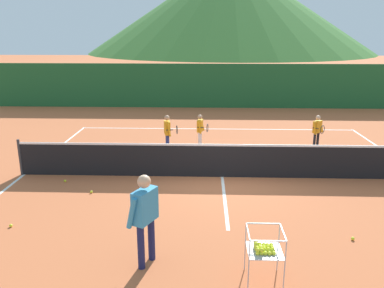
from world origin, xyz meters
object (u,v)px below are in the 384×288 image
at_px(student_1, 200,128).
at_px(student_2, 317,129).
at_px(tennis_net, 223,160).
at_px(tennis_ball_0, 65,181).
at_px(ball_cart, 264,249).
at_px(tennis_ball_6, 91,192).
at_px(instructor, 145,212).
at_px(tennis_ball_4, 353,239).
at_px(student_0, 168,130).
at_px(tennis_ball_3, 11,226).

height_order(student_1, student_2, student_2).
height_order(tennis_net, tennis_ball_0, tennis_net).
xyz_separation_m(tennis_net, tennis_ball_0, (-4.34, -0.55, -0.47)).
bearing_deg(tennis_ball_0, tennis_net, 7.18).
bearing_deg(ball_cart, tennis_ball_6, 138.10).
height_order(instructor, tennis_ball_4, instructor).
bearing_deg(instructor, tennis_ball_4, 13.17).
height_order(student_2, tennis_ball_0, student_2).
xyz_separation_m(student_0, ball_cart, (2.24, -7.04, -0.19)).
height_order(student_1, tennis_ball_6, student_1).
height_order(ball_cart, tennis_ball_4, ball_cart).
bearing_deg(tennis_ball_0, tennis_ball_6, -37.64).
relative_size(student_2, tennis_ball_0, 17.74).
distance_m(tennis_net, ball_cart, 4.76).
distance_m(student_2, tennis_ball_6, 7.98).
relative_size(student_1, tennis_ball_0, 17.65).
relative_size(student_1, tennis_ball_6, 17.65).
xyz_separation_m(tennis_net, ball_cart, (0.47, -4.74, 0.09)).
relative_size(ball_cart, tennis_ball_4, 13.22).
relative_size(student_2, tennis_ball_6, 17.74).
bearing_deg(student_0, tennis_ball_4, -53.47).
bearing_deg(tennis_ball_3, student_1, 56.74).
bearing_deg(student_0, tennis_ball_6, -114.56).
bearing_deg(student_2, student_1, 179.68).
relative_size(instructor, ball_cart, 1.87).
distance_m(instructor, student_0, 6.62).
xyz_separation_m(student_1, tennis_ball_3, (-3.92, -5.98, -0.69)).
height_order(ball_cart, tennis_ball_3, ball_cart).
xyz_separation_m(student_0, student_1, (1.10, 0.58, -0.05)).
xyz_separation_m(student_2, ball_cart, (-2.93, -7.59, -0.14)).
bearing_deg(tennis_ball_4, student_1, 116.43).
bearing_deg(instructor, student_0, 92.14).
height_order(tennis_net, tennis_ball_6, tennis_net).
bearing_deg(tennis_ball_3, tennis_net, 34.07).
height_order(instructor, student_2, instructor).
relative_size(tennis_net, tennis_ball_0, 171.37).
distance_m(student_1, ball_cart, 7.70).
bearing_deg(ball_cart, student_1, 98.49).
bearing_deg(ball_cart, student_0, 107.62).
relative_size(tennis_ball_0, tennis_ball_3, 1.00).
bearing_deg(ball_cart, student_2, 68.87).
xyz_separation_m(student_0, tennis_ball_4, (4.21, -5.69, -0.74)).
xyz_separation_m(ball_cart, tennis_ball_4, (1.98, 1.35, -0.55)).
distance_m(student_0, student_1, 1.24).
relative_size(student_1, tennis_ball_4, 17.65).
bearing_deg(ball_cart, tennis_ball_3, 162.06).
bearing_deg(instructor, tennis_ball_6, 121.65).
height_order(tennis_net, student_1, student_1).
relative_size(instructor, tennis_ball_4, 24.69).
xyz_separation_m(tennis_ball_3, tennis_ball_6, (1.19, 1.83, 0.00)).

